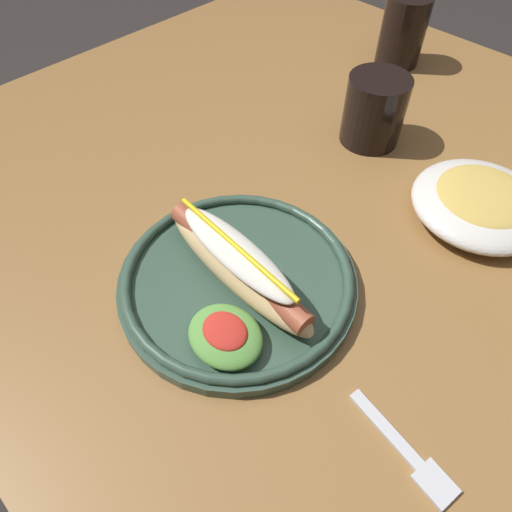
{
  "coord_description": "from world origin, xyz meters",
  "views": [
    {
      "loc": [
        0.22,
        -0.43,
        1.18
      ],
      "look_at": [
        -0.02,
        -0.19,
        0.77
      ],
      "focal_mm": 32.42,
      "sensor_mm": 36.0,
      "label": 1
    }
  ],
  "objects_px": {
    "fork": "(408,454)",
    "side_bowl": "(481,202)",
    "soda_cup": "(374,110)",
    "extra_cup": "(403,31)",
    "hot_dog_plate": "(237,278)"
  },
  "relations": [
    {
      "from": "fork",
      "to": "side_bowl",
      "type": "bearing_deg",
      "value": 117.31
    },
    {
      "from": "hot_dog_plate",
      "to": "extra_cup",
      "type": "relative_size",
      "value": 2.33
    },
    {
      "from": "fork",
      "to": "extra_cup",
      "type": "xyz_separation_m",
      "value": [
        -0.41,
        0.59,
        0.06
      ]
    },
    {
      "from": "side_bowl",
      "to": "extra_cup",
      "type": "bearing_deg",
      "value": 138.67
    },
    {
      "from": "soda_cup",
      "to": "side_bowl",
      "type": "height_order",
      "value": "soda_cup"
    },
    {
      "from": "fork",
      "to": "side_bowl",
      "type": "height_order",
      "value": "side_bowl"
    },
    {
      "from": "soda_cup",
      "to": "hot_dog_plate",
      "type": "bearing_deg",
      "value": -79.38
    },
    {
      "from": "hot_dog_plate",
      "to": "fork",
      "type": "xyz_separation_m",
      "value": [
        0.24,
        -0.02,
        -0.02
      ]
    },
    {
      "from": "soda_cup",
      "to": "side_bowl",
      "type": "bearing_deg",
      "value": -10.71
    },
    {
      "from": "fork",
      "to": "extra_cup",
      "type": "relative_size",
      "value": 1.03
    },
    {
      "from": "side_bowl",
      "to": "soda_cup",
      "type": "bearing_deg",
      "value": 169.29
    },
    {
      "from": "fork",
      "to": "soda_cup",
      "type": "height_order",
      "value": "soda_cup"
    },
    {
      "from": "soda_cup",
      "to": "fork",
      "type": "bearing_deg",
      "value": -49.54
    },
    {
      "from": "soda_cup",
      "to": "extra_cup",
      "type": "xyz_separation_m",
      "value": [
        -0.11,
        0.23,
        0.01
      ]
    },
    {
      "from": "fork",
      "to": "soda_cup",
      "type": "xyz_separation_m",
      "value": [
        -0.31,
        0.36,
        0.05
      ]
    }
  ]
}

